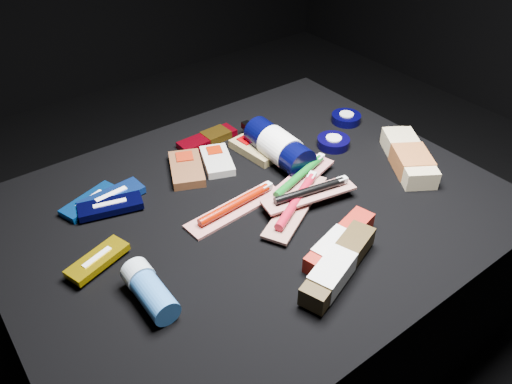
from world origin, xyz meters
TOP-DOWN VIEW (x-y plane):
  - ground at (0.00, 0.00)m, footprint 3.00×3.00m
  - cloth_table at (0.00, 0.00)m, footprint 0.98×0.78m
  - luna_bar_0 at (-0.26, 0.20)m, footprint 0.13×0.08m
  - luna_bar_1 at (-0.22, 0.18)m, footprint 0.14×0.06m
  - luna_bar_2 at (-0.24, 0.16)m, footprint 0.13×0.08m
  - luna_bar_3 at (-0.32, 0.03)m, footprint 0.12×0.08m
  - clif_bar_0 at (-0.05, 0.18)m, footprint 0.11×0.14m
  - clif_bar_1 at (0.02, 0.17)m, footprint 0.10×0.13m
  - clif_bar_2 at (0.12, 0.16)m, footprint 0.08×0.13m
  - power_bar at (0.07, 0.26)m, footprint 0.15×0.05m
  - lotion_bottle at (0.14, 0.10)m, footprint 0.08×0.23m
  - cream_tin_upper at (0.40, 0.13)m, footprint 0.07×0.07m
  - cream_tin_lower at (0.29, 0.06)m, footprint 0.08×0.08m
  - bodywash_bottle at (0.36, -0.10)m, footprint 0.17×0.21m
  - deodorant_stick at (-0.28, -0.10)m, footprint 0.05×0.12m
  - toothbrush_pack_0 at (-0.04, 0.01)m, footprint 0.22×0.07m
  - toothbrush_pack_1 at (0.06, -0.06)m, footprint 0.23×0.15m
  - toothbrush_pack_2 at (0.12, -0.01)m, footprint 0.22×0.11m
  - toothbrush_pack_3 at (0.09, -0.07)m, footprint 0.20×0.08m
  - toothpaste_carton_red at (0.04, -0.20)m, footprint 0.19×0.08m
  - toothpaste_carton_green at (-0.01, -0.24)m, footprint 0.21×0.11m

SIDE VIEW (x-z plane):
  - ground at x=0.00m, z-range 0.00..0.00m
  - cloth_table at x=0.00m, z-range 0.00..0.40m
  - luna_bar_0 at x=-0.26m, z-range 0.40..0.42m
  - power_bar at x=0.07m, z-range 0.40..0.42m
  - toothbrush_pack_0 at x=-0.04m, z-range 0.40..0.42m
  - clif_bar_1 at x=0.02m, z-range 0.40..0.42m
  - clif_bar_2 at x=0.12m, z-range 0.40..0.42m
  - clif_bar_0 at x=-0.05m, z-range 0.40..0.42m
  - luna_bar_1 at x=-0.22m, z-range 0.40..0.42m
  - cream_tin_upper at x=0.40m, z-range 0.40..0.42m
  - cream_tin_lower at x=0.29m, z-range 0.40..0.42m
  - luna_bar_2 at x=-0.24m, z-range 0.40..0.42m
  - luna_bar_3 at x=-0.32m, z-range 0.41..0.42m
  - toothbrush_pack_1 at x=0.06m, z-range 0.40..0.43m
  - toothpaste_carton_red at x=0.04m, z-range 0.40..0.43m
  - bodywash_bottle at x=0.36m, z-range 0.40..0.44m
  - toothbrush_pack_2 at x=0.12m, z-range 0.41..0.43m
  - deodorant_stick at x=-0.28m, z-range 0.40..0.45m
  - toothpaste_carton_green at x=-0.01m, z-range 0.40..0.44m
  - toothbrush_pack_3 at x=0.09m, z-range 0.42..0.44m
  - lotion_bottle at x=0.14m, z-range 0.40..0.47m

